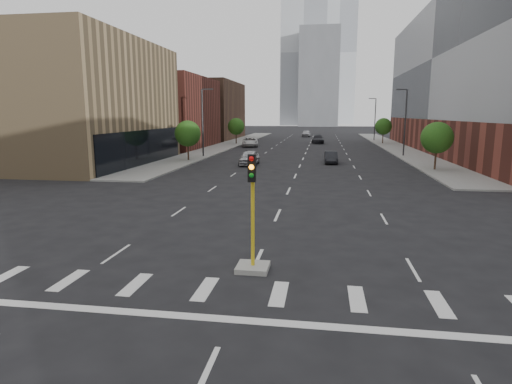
% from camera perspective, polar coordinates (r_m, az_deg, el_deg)
% --- Properties ---
extents(sidewalk_left_far, '(5.00, 92.00, 0.15)m').
position_cam_1_polar(sidewalk_left_far, '(82.23, -3.48, 6.38)').
color(sidewalk_left_far, gray).
rests_on(sidewalk_left_far, ground).
extents(sidewalk_right_far, '(5.00, 92.00, 0.15)m').
position_cam_1_polar(sidewalk_right_far, '(81.33, 17.76, 5.87)').
color(sidewalk_right_far, gray).
rests_on(sidewalk_right_far, ground).
extents(building_left_mid, '(20.00, 24.00, 14.00)m').
position_cam_1_polar(building_left_mid, '(55.04, -24.62, 10.71)').
color(building_left_mid, tan).
rests_on(building_left_mid, ground).
extents(building_left_far_a, '(20.00, 22.00, 12.00)m').
position_cam_1_polar(building_left_far_a, '(78.13, -13.95, 10.24)').
color(building_left_far_a, brown).
rests_on(building_left_far_a, ground).
extents(building_left_far_b, '(20.00, 24.00, 13.00)m').
position_cam_1_polar(building_left_far_b, '(102.63, -8.29, 10.68)').
color(building_left_far_b, brown).
rests_on(building_left_far_b, ground).
extents(tower_left, '(22.00, 22.00, 70.00)m').
position_cam_1_polar(tower_left, '(228.27, 6.44, 17.69)').
color(tower_left, '#B2B7BC').
rests_on(tower_left, ground).
extents(tower_right, '(20.00, 20.00, 80.00)m').
position_cam_1_polar(tower_right, '(268.44, 10.88, 17.55)').
color(tower_right, '#B2B7BC').
rests_on(tower_right, ground).
extents(tower_mid, '(18.00, 18.00, 44.00)m').
position_cam_1_polar(tower_mid, '(206.80, 8.40, 14.79)').
color(tower_mid, slate).
rests_on(tower_mid, ground).
extents(median_traffic_signal, '(1.20, 1.20, 4.40)m').
position_cam_1_polar(median_traffic_signal, '(16.07, -0.45, -7.15)').
color(median_traffic_signal, '#999993').
rests_on(median_traffic_signal, ground).
extents(streetlight_right_a, '(1.60, 0.22, 9.07)m').
position_cam_1_polar(streetlight_right_a, '(62.13, 19.22, 9.09)').
color(streetlight_right_a, '#2D2D30').
rests_on(streetlight_right_a, ground).
extents(streetlight_right_b, '(1.60, 0.22, 9.07)m').
position_cam_1_polar(streetlight_right_b, '(96.77, 15.54, 9.56)').
color(streetlight_right_b, '#2D2D30').
rests_on(streetlight_right_b, ground).
extents(streetlight_left, '(1.60, 0.22, 9.07)m').
position_cam_1_polar(streetlight_left, '(58.36, -7.06, 9.54)').
color(streetlight_left, '#2D2D30').
rests_on(streetlight_left, ground).
extents(tree_left_near, '(3.20, 3.20, 4.85)m').
position_cam_1_polar(tree_left_near, '(53.79, -9.09, 7.70)').
color(tree_left_near, '#382619').
rests_on(tree_left_near, ground).
extents(tree_left_far, '(3.20, 3.20, 4.85)m').
position_cam_1_polar(tree_left_far, '(82.84, -2.67, 8.72)').
color(tree_left_far, '#382619').
rests_on(tree_left_far, ground).
extents(tree_right_near, '(3.20, 3.20, 4.85)m').
position_cam_1_polar(tree_right_near, '(47.63, 22.99, 6.67)').
color(tree_right_near, '#382619').
rests_on(tree_right_near, ground).
extents(tree_right_far, '(3.20, 3.20, 4.85)m').
position_cam_1_polar(tree_right_far, '(86.95, 16.63, 8.38)').
color(tree_right_far, '#382619').
rests_on(tree_right_far, ground).
extents(car_near_left, '(2.04, 4.93, 1.67)m').
position_cam_1_polar(car_near_left, '(49.25, -0.90, 4.60)').
color(car_near_left, '#ACABB0').
rests_on(car_near_left, ground).
extents(car_mid_right, '(1.62, 4.31, 1.41)m').
position_cam_1_polar(car_mid_right, '(51.71, 9.95, 4.57)').
color(car_mid_right, black).
rests_on(car_mid_right, ground).
extents(car_far_left, '(3.74, 6.41, 1.68)m').
position_cam_1_polar(car_far_left, '(76.99, -0.79, 6.70)').
color(car_far_left, '#BDBDBD').
rests_on(car_far_left, ground).
extents(car_deep_right, '(2.63, 5.78, 1.64)m').
position_cam_1_polar(car_deep_right, '(86.17, 8.23, 6.98)').
color(car_deep_right, black).
rests_on(car_deep_right, ground).
extents(car_distant, '(2.24, 5.04, 1.68)m').
position_cam_1_polar(car_distant, '(110.59, 6.72, 7.76)').
color(car_distant, '#BABBBF').
rests_on(car_distant, ground).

